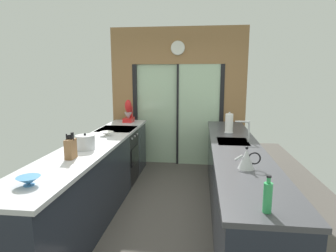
{
  "coord_description": "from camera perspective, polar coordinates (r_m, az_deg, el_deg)",
  "views": [
    {
      "loc": [
        0.46,
        -3.18,
        1.78
      ],
      "look_at": [
        -0.03,
        0.95,
        1.04
      ],
      "focal_mm": 30.17,
      "sensor_mm": 36.0,
      "label": 1
    }
  ],
  "objects": [
    {
      "name": "stand_mixer",
      "position": [
        5.36,
        -7.97,
        2.54
      ],
      "size": [
        0.17,
        0.27,
        0.42
      ],
      "color": "red",
      "rests_on": "left_counter_run"
    },
    {
      "name": "paper_towel_roll",
      "position": [
        4.39,
        12.23,
        0.53
      ],
      "size": [
        0.13,
        0.13,
        0.32
      ],
      "color": "#B7BABC",
      "rests_on": "right_counter_run"
    },
    {
      "name": "oven_range",
      "position": [
        4.82,
        -10.11,
        -5.97
      ],
      "size": [
        0.6,
        0.6,
        0.92
      ],
      "color": "black",
      "rests_on": "ground_plane"
    },
    {
      "name": "mixing_bowl_near",
      "position": [
        2.53,
        -26.34,
        -9.89
      ],
      "size": [
        0.19,
        0.19,
        0.07
      ],
      "color": "teal",
      "rests_on": "left_counter_run"
    },
    {
      "name": "ground_plane",
      "position": [
        4.21,
        -0.21,
        -15.04
      ],
      "size": [
        5.04,
        7.6,
        0.02
      ],
      "primitive_type": "cube",
      "color": "#4C4742"
    },
    {
      "name": "right_counter_run",
      "position": [
        3.75,
        13.4,
        -10.71
      ],
      "size": [
        0.62,
        3.8,
        0.92
      ],
      "color": "#1E232D",
      "rests_on": "ground_plane"
    },
    {
      "name": "stock_pot",
      "position": [
        3.47,
        -16.36,
        -3.17
      ],
      "size": [
        0.23,
        0.23,
        0.2
      ],
      "color": "#B7BABC",
      "rests_on": "left_counter_run"
    },
    {
      "name": "sink_faucet",
      "position": [
        3.84,
        15.56,
        -0.39
      ],
      "size": [
        0.19,
        0.02,
        0.28
      ],
      "color": "#B7BABC",
      "rests_on": "right_counter_run"
    },
    {
      "name": "soap_bottle",
      "position": [
        1.95,
        19.48,
        -13.33
      ],
      "size": [
        0.06,
        0.06,
        0.25
      ],
      "color": "#339E56",
      "rests_on": "right_counter_run"
    },
    {
      "name": "kettle",
      "position": [
        2.75,
        15.6,
        -6.43
      ],
      "size": [
        0.24,
        0.15,
        0.21
      ],
      "color": "#B7BABC",
      "rests_on": "right_counter_run"
    },
    {
      "name": "mixing_bowl_far",
      "position": [
        4.19,
        -12.25,
        -1.5
      ],
      "size": [
        0.2,
        0.2,
        0.06
      ],
      "color": "silver",
      "rests_on": "left_counter_run"
    },
    {
      "name": "left_counter_run",
      "position": [
        3.82,
        -15.02,
        -10.38
      ],
      "size": [
        0.62,
        3.8,
        0.92
      ],
      "color": "#1E232D",
      "rests_on": "ground_plane"
    },
    {
      "name": "back_wall_unit",
      "position": [
        5.61,
        2.0,
        7.51
      ],
      "size": [
        2.64,
        0.12,
        2.7
      ],
      "color": "olive",
      "rests_on": "ground_plane"
    },
    {
      "name": "knife_block",
      "position": [
        3.13,
        -19.08,
        -4.33
      ],
      "size": [
        0.09,
        0.14,
        0.28
      ],
      "color": "brown",
      "rests_on": "left_counter_run"
    }
  ]
}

